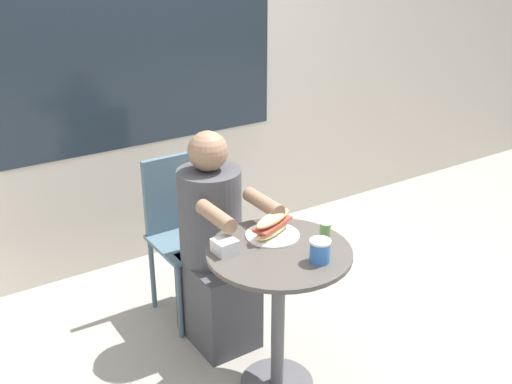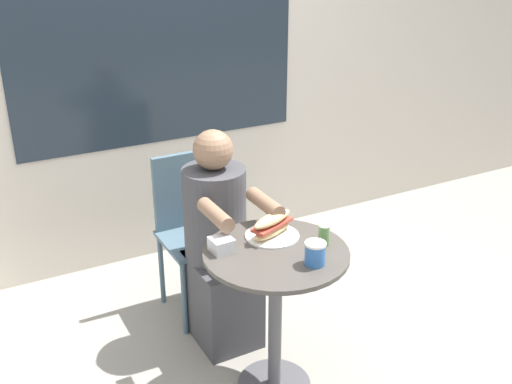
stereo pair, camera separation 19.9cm
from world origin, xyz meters
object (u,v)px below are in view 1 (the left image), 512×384
(diner_chair, at_px, (183,221))
(condiment_bottle, at_px, (325,230))
(cafe_table, at_px, (278,290))
(sandwich_on_plate, at_px, (273,227))
(drink_cup, at_px, (320,251))
(seated_diner, at_px, (215,254))

(diner_chair, xyz_separation_m, condiment_bottle, (0.26, -0.87, 0.25))
(cafe_table, xyz_separation_m, sandwich_on_plate, (0.05, 0.12, 0.24))
(diner_chair, relative_size, drink_cup, 8.96)
(condiment_bottle, bearing_deg, cafe_table, 167.58)
(cafe_table, relative_size, condiment_bottle, 6.30)
(diner_chair, bearing_deg, seated_diner, 89.56)
(diner_chair, height_order, sandwich_on_plate, diner_chair)
(diner_chair, relative_size, sandwich_on_plate, 3.65)
(sandwich_on_plate, distance_m, condiment_bottle, 0.23)
(diner_chair, relative_size, condiment_bottle, 7.65)
(sandwich_on_plate, bearing_deg, drink_cup, -83.13)
(sandwich_on_plate, bearing_deg, cafe_table, -111.97)
(cafe_table, height_order, seated_diner, seated_diner)
(diner_chair, distance_m, seated_diner, 0.35)
(cafe_table, relative_size, sandwich_on_plate, 3.01)
(diner_chair, height_order, condiment_bottle, diner_chair)
(sandwich_on_plate, relative_size, condiment_bottle, 2.10)
(seated_diner, distance_m, drink_cup, 0.71)
(seated_diner, bearing_deg, sandwich_on_plate, 104.55)
(cafe_table, bearing_deg, condiment_bottle, -12.42)
(diner_chair, distance_m, drink_cup, 1.03)
(diner_chair, bearing_deg, condiment_bottle, 105.78)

